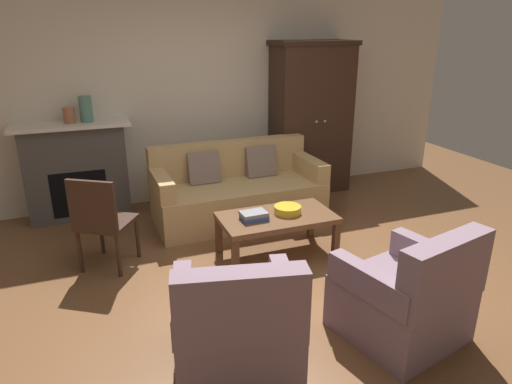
{
  "coord_description": "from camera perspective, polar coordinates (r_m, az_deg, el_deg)",
  "views": [
    {
      "loc": [
        -1.41,
        -3.12,
        2.12
      ],
      "look_at": [
        0.13,
        0.92,
        0.55
      ],
      "focal_mm": 32.06,
      "sensor_mm": 36.0,
      "label": 1
    }
  ],
  "objects": [
    {
      "name": "book_stack",
      "position": [
        4.27,
        -0.25,
        -2.97
      ],
      "size": [
        0.25,
        0.18,
        0.08
      ],
      "color": "#38569E",
      "rests_on": "coffee_table"
    },
    {
      "name": "fireplace",
      "position": [
        5.64,
        -21.45,
        2.55
      ],
      "size": [
        1.26,
        0.48,
        1.12
      ],
      "color": "#4C4947",
      "rests_on": "ground"
    },
    {
      "name": "armchair_near_right",
      "position": [
        3.48,
        18.23,
        -12.49
      ],
      "size": [
        0.92,
        0.92,
        0.88
      ],
      "color": "gray",
      "rests_on": "ground"
    },
    {
      "name": "armoire",
      "position": [
        6.15,
        6.84,
        9.14
      ],
      "size": [
        1.06,
        0.57,
        1.96
      ],
      "color": "#382319",
      "rests_on": "ground"
    },
    {
      "name": "fruit_bowl",
      "position": [
        4.43,
        3.96,
        -2.2
      ],
      "size": [
        0.26,
        0.26,
        0.07
      ],
      "primitive_type": "cylinder",
      "color": "gold",
      "rests_on": "coffee_table"
    },
    {
      "name": "armchair_near_left",
      "position": [
        3.02,
        -2.38,
        -16.79
      ],
      "size": [
        0.92,
        0.92,
        0.88
      ],
      "color": "gray",
      "rests_on": "ground"
    },
    {
      "name": "ground_plane",
      "position": [
        4.03,
        2.99,
        -11.84
      ],
      "size": [
        9.6,
        9.6,
        0.0
      ],
      "primitive_type": "plane",
      "color": "brown"
    },
    {
      "name": "mantel_vase_jade",
      "position": [
        5.47,
        -20.47,
        9.67
      ],
      "size": [
        0.14,
        0.14,
        0.29
      ],
      "primitive_type": "cylinder",
      "color": "slate",
      "rests_on": "fireplace"
    },
    {
      "name": "mantel_vase_terracotta",
      "position": [
        5.48,
        -22.29,
        8.84
      ],
      "size": [
        0.13,
        0.13,
        0.17
      ],
      "primitive_type": "cylinder",
      "color": "#A86042",
      "rests_on": "fireplace"
    },
    {
      "name": "coffee_table",
      "position": [
        4.41,
        2.62,
        -3.58
      ],
      "size": [
        1.1,
        0.6,
        0.42
      ],
      "color": "brown",
      "rests_on": "ground"
    },
    {
      "name": "back_wall",
      "position": [
        5.89,
        -7.03,
        12.76
      ],
      "size": [
        7.2,
        0.1,
        2.8
      ],
      "primitive_type": "cube",
      "color": "silver",
      "rests_on": "ground"
    },
    {
      "name": "side_chair_wooden",
      "position": [
        4.32,
        -18.78,
        -3.08
      ],
      "size": [
        0.61,
        0.61,
        0.9
      ],
      "color": "#382319",
      "rests_on": "ground"
    },
    {
      "name": "couch",
      "position": [
        5.3,
        -2.37,
        -0.01
      ],
      "size": [
        1.93,
        0.88,
        0.86
      ],
      "color": "tan",
      "rests_on": "ground"
    }
  ]
}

